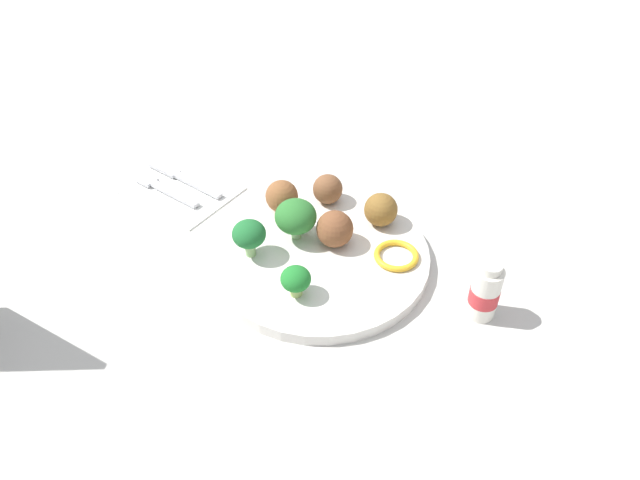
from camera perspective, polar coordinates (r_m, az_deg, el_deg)
ground_plane at (r=0.80m, az=-0.00°, el=-1.94°), size 4.00×4.00×0.00m
plate at (r=0.79m, az=-0.00°, el=-1.52°), size 0.28×0.28×0.02m
broccoli_floret_front_left at (r=0.76m, az=-6.60°, el=0.49°), size 0.04×0.04×0.05m
broccoli_floret_far_rim at (r=0.78m, az=-2.27°, el=2.17°), size 0.05×0.05×0.06m
broccoli_floret_front_right at (r=0.71m, az=-2.26°, el=-3.68°), size 0.04×0.04×0.04m
meatball_back_left at (r=0.85m, az=0.72°, el=4.75°), size 0.04×0.04×0.04m
meatball_near_rim at (r=0.78m, az=1.38°, el=1.04°), size 0.05×0.05×0.05m
meatball_back_right at (r=0.84m, az=-3.56°, el=4.07°), size 0.04×0.04×0.04m
meatball_center at (r=0.82m, az=5.66°, el=2.82°), size 0.04×0.04×0.04m
pepper_ring_front_right at (r=0.78m, az=7.09°, el=-1.43°), size 0.08×0.08×0.01m
napkin at (r=0.94m, az=-13.14°, el=4.80°), size 0.18×0.14×0.01m
fork at (r=0.93m, az=-14.30°, el=4.65°), size 0.12×0.03×0.01m
knife at (r=0.95m, az=-12.71°, el=5.73°), size 0.15×0.03×0.01m
yogurt_bottle at (r=0.73m, az=15.05°, el=-4.68°), size 0.03×0.03×0.08m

